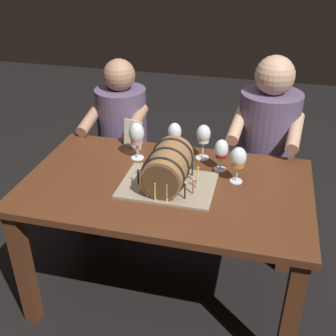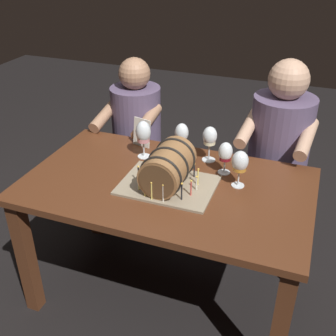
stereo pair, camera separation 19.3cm
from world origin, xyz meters
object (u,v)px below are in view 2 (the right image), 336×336
(person_seated_left, at_px, (137,150))
(dining_table, at_px, (167,202))
(person_seated_right, at_px, (276,166))
(wine_glass_amber, at_px, (240,163))
(wine_glass_red, at_px, (225,153))
(wine_glass_white, at_px, (210,137))
(wine_glass_rose, at_px, (143,133))
(barrel_cake, at_px, (168,169))
(wine_glass_empty, at_px, (182,133))
(menu_card, at_px, (142,133))

(person_seated_left, bearing_deg, dining_table, -54.73)
(person_seated_right, bearing_deg, wine_glass_amber, -102.91)
(dining_table, relative_size, wine_glass_red, 8.21)
(wine_glass_white, bearing_deg, wine_glass_red, -42.78)
(wine_glass_rose, bearing_deg, dining_table, -44.76)
(barrel_cake, bearing_deg, wine_glass_amber, 21.32)
(wine_glass_rose, height_order, person_seated_right, person_seated_right)
(wine_glass_rose, height_order, wine_glass_red, wine_glass_rose)
(wine_glass_red, bearing_deg, wine_glass_empty, 157.70)
(wine_glass_rose, height_order, menu_card, wine_glass_rose)
(menu_card, bearing_deg, wine_glass_amber, -6.77)
(person_seated_right, bearing_deg, wine_glass_red, -115.80)
(wine_glass_amber, distance_m, menu_card, 0.64)
(barrel_cake, xyz_separation_m, wine_glass_white, (0.11, 0.32, 0.04))
(wine_glass_empty, bearing_deg, menu_card, 173.49)
(menu_card, bearing_deg, wine_glass_white, 9.32)
(wine_glass_empty, relative_size, person_seated_right, 0.15)
(wine_glass_rose, bearing_deg, wine_glass_white, 14.13)
(wine_glass_rose, bearing_deg, person_seated_right, 33.17)
(wine_glass_white, bearing_deg, person_seated_left, 149.08)
(wine_glass_empty, bearing_deg, wine_glass_amber, -29.96)
(dining_table, bearing_deg, wine_glass_red, 39.25)
(menu_card, bearing_deg, wine_glass_empty, 7.94)
(wine_glass_white, height_order, wine_glass_amber, wine_glass_white)
(person_seated_left, distance_m, person_seated_right, 0.91)
(dining_table, height_order, wine_glass_white, wine_glass_white)
(barrel_cake, xyz_separation_m, wine_glass_rose, (-0.23, 0.23, 0.04))
(wine_glass_white, height_order, person_seated_right, person_seated_right)
(wine_glass_rose, bearing_deg, person_seated_left, 119.35)
(barrel_cake, height_order, wine_glass_empty, barrel_cake)
(wine_glass_rose, bearing_deg, wine_glass_amber, -11.82)
(wine_glass_amber, xyz_separation_m, person_seated_right, (0.12, 0.54, -0.28))
(barrel_cake, relative_size, person_seated_left, 0.39)
(barrel_cake, distance_m, wine_glass_red, 0.31)
(barrel_cake, bearing_deg, wine_glass_white, 70.81)
(wine_glass_white, distance_m, wine_glass_empty, 0.16)
(wine_glass_white, relative_size, person_seated_left, 0.17)
(dining_table, bearing_deg, wine_glass_empty, 95.45)
(wine_glass_rose, xyz_separation_m, wine_glass_amber, (0.54, -0.11, -0.01))
(dining_table, height_order, wine_glass_amber, wine_glass_amber)
(dining_table, height_order, barrel_cake, barrel_cake)
(wine_glass_white, bearing_deg, wine_glass_amber, -44.56)
(wine_glass_empty, height_order, person_seated_left, person_seated_left)
(wine_glass_white, bearing_deg, dining_table, -113.47)
(wine_glass_red, bearing_deg, menu_card, 165.00)
(person_seated_left, bearing_deg, menu_card, -60.02)
(barrel_cake, distance_m, wine_glass_empty, 0.33)
(wine_glass_white, distance_m, menu_card, 0.40)
(dining_table, bearing_deg, menu_card, 129.72)
(wine_glass_white, bearing_deg, wine_glass_empty, 177.06)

